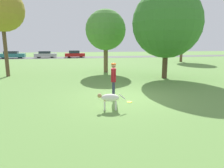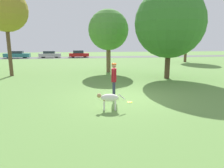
# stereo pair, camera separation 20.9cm
# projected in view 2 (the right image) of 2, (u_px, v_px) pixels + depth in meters

# --- Properties ---
(ground_plane) EXTENTS (120.00, 120.00, 0.00)m
(ground_plane) POSITION_uv_depth(u_px,v_px,m) (123.00, 98.00, 9.82)
(ground_plane) COLOR #608C42
(far_road_strip) EXTENTS (120.00, 6.00, 0.01)m
(far_road_strip) POSITION_uv_depth(u_px,v_px,m) (86.00, 57.00, 40.61)
(far_road_strip) COLOR #5B5B59
(far_road_strip) RESTS_ON ground_plane
(person) EXTENTS (0.31, 0.67, 1.73)m
(person) POSITION_uv_depth(u_px,v_px,m) (114.00, 78.00, 9.39)
(person) COLOR #2D334C
(person) RESTS_ON ground_plane
(dog) EXTENTS (1.12, 0.45, 0.67)m
(dog) POSITION_uv_depth(u_px,v_px,m) (109.00, 98.00, 7.97)
(dog) COLOR silver
(dog) RESTS_ON ground_plane
(frisbee) EXTENTS (0.25, 0.25, 0.02)m
(frisbee) POSITION_uv_depth(u_px,v_px,m) (130.00, 102.00, 9.08)
(frisbee) COLOR yellow
(frisbee) RESTS_ON ground_plane
(tree_far_right) EXTENTS (4.24, 4.24, 6.47)m
(tree_far_right) POSITION_uv_depth(u_px,v_px,m) (187.00, 32.00, 29.01)
(tree_far_right) COLOR brown
(tree_far_right) RESTS_ON ground_plane
(tree_mid_center) EXTENTS (3.67, 3.67, 5.71)m
(tree_mid_center) POSITION_uv_depth(u_px,v_px,m) (108.00, 30.00, 18.20)
(tree_mid_center) COLOR brown
(tree_mid_center) RESTS_ON ground_plane
(tree_near_right) EXTENTS (5.15, 5.15, 6.71)m
(tree_near_right) POSITION_uv_depth(u_px,v_px,m) (170.00, 23.00, 14.70)
(tree_near_right) COLOR #4C3826
(tree_near_right) RESTS_ON ground_plane
(tree_near_left) EXTENTS (3.42, 3.42, 6.98)m
(tree_near_left) POSITION_uv_depth(u_px,v_px,m) (5.00, 10.00, 15.67)
(tree_near_left) COLOR brown
(tree_near_left) RESTS_ON ground_plane
(parked_car_teal) EXTENTS (4.61, 1.83, 1.35)m
(parked_car_teal) POSITION_uv_depth(u_px,v_px,m) (17.00, 55.00, 38.03)
(parked_car_teal) COLOR teal
(parked_car_teal) RESTS_ON ground_plane
(parked_car_silver) EXTENTS (4.18, 1.73, 1.29)m
(parked_car_silver) POSITION_uv_depth(u_px,v_px,m) (50.00, 54.00, 39.34)
(parked_car_silver) COLOR #B7B7BC
(parked_car_silver) RESTS_ON ground_plane
(parked_car_red) EXTENTS (3.90, 1.90, 1.41)m
(parked_car_red) POSITION_uv_depth(u_px,v_px,m) (79.00, 54.00, 39.89)
(parked_car_red) COLOR red
(parked_car_red) RESTS_ON ground_plane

